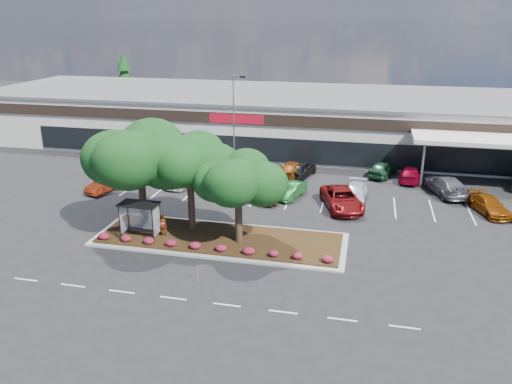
% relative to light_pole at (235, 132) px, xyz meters
% --- Properties ---
extents(ground, '(160.00, 160.00, 0.00)m').
position_rel_light_pole_xyz_m(ground, '(4.98, -19.52, -4.42)').
color(ground, black).
rests_on(ground, ground).
extents(retail_store, '(80.40, 25.20, 6.25)m').
position_rel_light_pole_xyz_m(retail_store, '(5.05, 14.39, -1.26)').
color(retail_store, silver).
rests_on(retail_store, ground).
extents(landscape_island, '(18.00, 6.00, 0.26)m').
position_rel_light_pole_xyz_m(landscape_island, '(2.98, -15.52, -4.29)').
color(landscape_island, '#9A9A95').
rests_on(landscape_island, ground).
extents(lane_markings, '(33.12, 20.06, 0.01)m').
position_rel_light_pole_xyz_m(lane_markings, '(4.84, -9.10, -4.41)').
color(lane_markings, silver).
rests_on(lane_markings, ground).
extents(shrub_row, '(17.00, 0.80, 0.50)m').
position_rel_light_pole_xyz_m(shrub_row, '(2.98, -17.62, -3.91)').
color(shrub_row, '#952143').
rests_on(shrub_row, landscape_island).
extents(bus_shelter, '(2.75, 1.55, 2.59)m').
position_rel_light_pole_xyz_m(bus_shelter, '(-2.52, -16.57, -2.11)').
color(bus_shelter, black).
rests_on(bus_shelter, landscape_island).
extents(island_tree_west, '(7.20, 7.20, 7.89)m').
position_rel_light_pole_xyz_m(island_tree_west, '(-3.02, -15.02, -0.21)').
color(island_tree_west, black).
rests_on(island_tree_west, landscape_island).
extents(island_tree_mid, '(6.60, 6.60, 7.32)m').
position_rel_light_pole_xyz_m(island_tree_mid, '(0.48, -14.32, -0.50)').
color(island_tree_mid, black).
rests_on(island_tree_mid, landscape_island).
extents(island_tree_east, '(5.80, 5.80, 6.50)m').
position_rel_light_pole_xyz_m(island_tree_east, '(4.48, -15.82, -0.91)').
color(island_tree_east, black).
rests_on(island_tree_east, landscape_island).
extents(conifer_north_west, '(4.40, 4.40, 10.00)m').
position_rel_light_pole_xyz_m(conifer_north_west, '(-25.02, 26.48, 0.58)').
color(conifer_north_west, black).
rests_on(conifer_north_west, ground).
extents(person_waiting, '(0.66, 0.51, 1.63)m').
position_rel_light_pole_xyz_m(person_waiting, '(-1.11, -16.08, -3.34)').
color(person_waiting, '#594C47').
rests_on(person_waiting, landscape_island).
extents(light_pole, '(1.41, 0.76, 9.96)m').
position_rel_light_pole_xyz_m(light_pole, '(0.00, 0.00, 0.00)').
color(light_pole, '#9A9A95').
rests_on(light_pole, ground).
extents(survey_stake, '(0.07, 0.14, 1.10)m').
position_rel_light_pole_xyz_m(survey_stake, '(3.37, -21.45, -3.71)').
color(survey_stake, '#A07B53').
rests_on(survey_stake, ground).
extents(car_0, '(2.47, 4.29, 1.34)m').
position_rel_light_pole_xyz_m(car_0, '(-10.31, -7.58, -3.75)').
color(car_0, maroon).
rests_on(car_0, ground).
extents(car_1, '(2.99, 5.75, 1.59)m').
position_rel_light_pole_xyz_m(car_1, '(-3.99, -4.00, -3.62)').
color(car_1, '#BEBEBE').
rests_on(car_1, ground).
extents(car_3, '(2.85, 5.15, 1.66)m').
position_rel_light_pole_xyz_m(car_3, '(5.07, -6.22, -3.59)').
color(car_3, brown).
rests_on(car_3, ground).
extents(car_4, '(2.52, 4.31, 1.34)m').
position_rel_light_pole_xyz_m(car_4, '(6.55, -5.43, -3.75)').
color(car_4, '#17551E').
rests_on(car_4, ground).
extents(car_5, '(4.44, 6.48, 1.65)m').
position_rel_light_pole_xyz_m(car_5, '(11.10, -7.16, -3.60)').
color(car_5, maroon).
rests_on(car_5, ground).
extents(car_6, '(2.22, 4.79, 1.35)m').
position_rel_light_pole_xyz_m(car_6, '(12.10, -4.80, -3.74)').
color(car_6, silver).
rests_on(car_6, ground).
extents(car_8, '(3.18, 4.95, 1.33)m').
position_rel_light_pole_xyz_m(car_8, '(22.89, -5.61, -3.75)').
color(car_8, '#793506').
rests_on(car_8, ground).
extents(car_9, '(3.31, 5.31, 1.65)m').
position_rel_light_pole_xyz_m(car_9, '(-5.36, 1.22, -3.59)').
color(car_9, navy).
rests_on(car_9, ground).
extents(car_10, '(3.73, 5.33, 1.68)m').
position_rel_light_pole_xyz_m(car_10, '(-4.21, 1.64, -3.58)').
color(car_10, '#ACB0B9').
rests_on(car_10, ground).
extents(car_11, '(2.74, 4.29, 1.36)m').
position_rel_light_pole_xyz_m(car_11, '(-2.30, 1.04, -3.74)').
color(car_11, '#B1B1B1').
rests_on(car_11, ground).
extents(car_12, '(3.10, 5.01, 1.59)m').
position_rel_light_pole_xyz_m(car_12, '(6.55, 0.70, -3.62)').
color(car_12, black).
rests_on(car_12, ground).
extents(car_13, '(3.40, 5.60, 1.52)m').
position_rel_light_pole_xyz_m(car_13, '(5.90, 0.61, -3.66)').
color(car_13, '#70350B').
rests_on(car_13, ground).
extents(car_14, '(3.28, 4.90, 1.55)m').
position_rel_light_pole_xyz_m(car_14, '(14.56, 2.66, -3.64)').
color(car_14, '#1C4829').
rests_on(car_14, ground).
extents(car_15, '(2.63, 4.96, 1.37)m').
position_rel_light_pole_xyz_m(car_15, '(17.19, 1.77, -3.73)').
color(car_15, maroon).
rests_on(car_15, ground).
extents(car_16, '(3.94, 6.11, 1.65)m').
position_rel_light_pole_xyz_m(car_16, '(19.98, -1.53, -3.60)').
color(car_16, '#57555D').
rests_on(car_16, ground).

